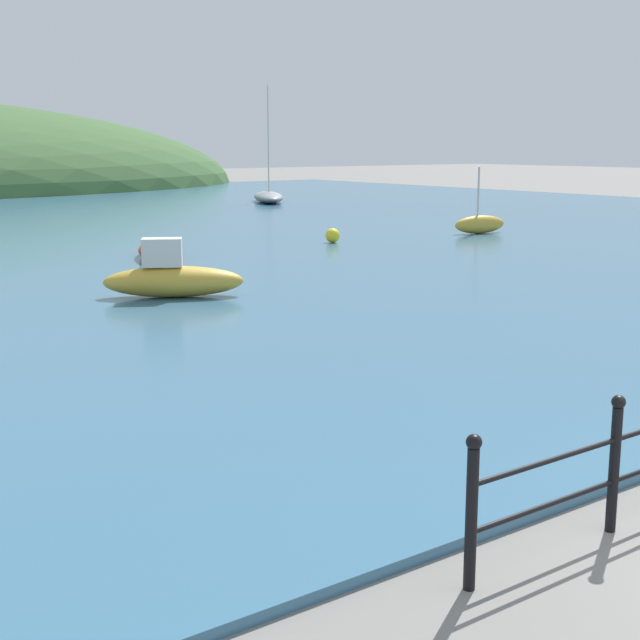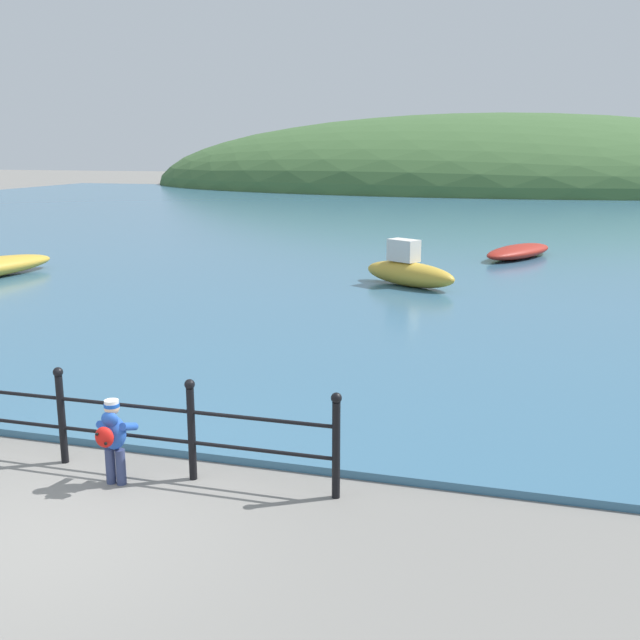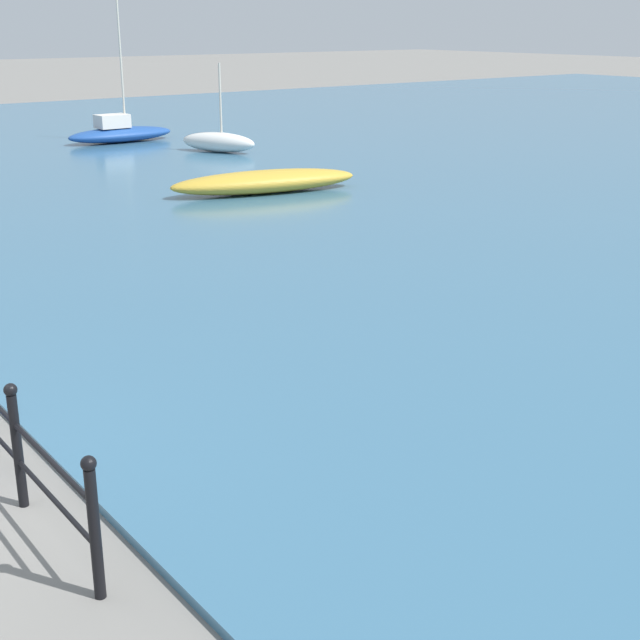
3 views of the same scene
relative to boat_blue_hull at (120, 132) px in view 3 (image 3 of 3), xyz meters
The scene contains 3 objects.
boat_blue_hull is the anchor object (origin of this frame).
boat_far_left 11.53m from the boat_blue_hull, ahead, with size 2.24×5.04×0.56m.
boat_nearest_quay 4.62m from the boat_blue_hull, 18.74° to the left, with size 2.79×1.91×2.85m.
Camera 3 is at (8.32, -0.63, 4.21)m, focal length 50.00 mm.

